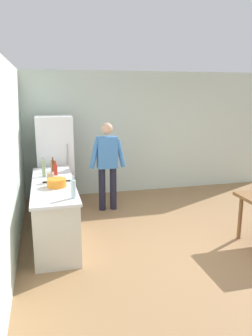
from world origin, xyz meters
The scene contains 12 objects.
ground_plane centered at (0.00, 0.00, 0.00)m, with size 14.00×14.00×0.00m, color #936D47.
wall_back centered at (0.00, 3.00, 1.35)m, with size 6.40×0.12×2.70m, color silver.
wall_left centered at (-2.60, 0.20, 1.35)m, with size 0.12×5.60×2.70m, color silver.
kitchen_counter centered at (-2.00, 0.80, 0.45)m, with size 0.64×2.20×0.90m.
refrigerator centered at (-1.90, 2.40, 0.90)m, with size 0.70×0.67×1.80m.
person centered at (-0.95, 1.85, 0.98)m, with size 0.70×0.22×1.70m.
cooking_pot centered at (-1.95, 0.56, 0.96)m, with size 0.40×0.28×0.12m.
utensil_jar centered at (-2.03, 0.83, 0.98)m, with size 0.11×0.11×0.32m.
bottle_sauce_red centered at (-1.94, 1.27, 1.00)m, with size 0.06×0.06×0.24m.
bottle_beer_brown centered at (-1.97, 1.54, 1.01)m, with size 0.06×0.06×0.26m.
bottle_vinegar_tall centered at (-2.13, 1.24, 1.04)m, with size 0.06×0.06×0.32m.
bottle_water_clear centered at (-1.76, -0.03, 1.03)m, with size 0.07×0.07×0.30m.
Camera 1 is at (-2.10, -4.18, 2.26)m, focal length 35.13 mm.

